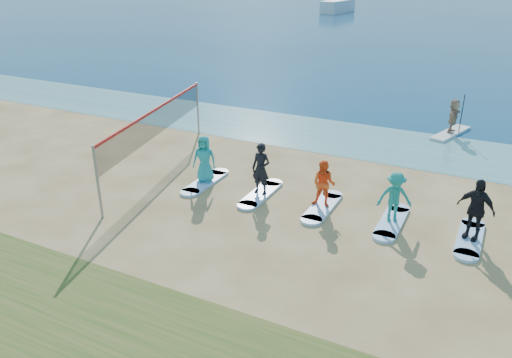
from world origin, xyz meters
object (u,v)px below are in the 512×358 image
at_px(boat_offshore_a, 337,12).
at_px(student_2, 324,184).
at_px(surfboard_1, 261,194).
at_px(student_1, 261,169).
at_px(student_3, 395,197).
at_px(student_4, 476,209).
at_px(surfboard_3, 392,222).
at_px(volleyball_net, 157,122).
at_px(surfboard_2, 322,207).
at_px(surfboard_0, 205,182).
at_px(student_0, 204,159).
at_px(paddleboard, 451,133).
at_px(paddleboarder, 453,116).
at_px(surfboard_4, 470,239).

distance_m(boat_offshore_a, student_2, 73.06).
xyz_separation_m(surfboard_1, student_1, (0.00, 0.00, 0.97)).
relative_size(student_3, student_4, 0.88).
bearing_deg(surfboard_3, student_2, 180.00).
bearing_deg(student_1, student_2, 2.46).
xyz_separation_m(volleyball_net, surfboard_2, (7.15, -0.51, -1.86)).
bearing_deg(surfboard_0, student_0, 0.00).
xyz_separation_m(boat_offshore_a, surfboard_3, (24.80, -69.51, 0.04)).
distance_m(surfboard_2, surfboard_3, 2.33).
xyz_separation_m(surfboard_2, surfboard_3, (2.33, 0.00, 0.00)).
relative_size(boat_offshore_a, surfboard_3, 3.73).
relative_size(volleyball_net, surfboard_1, 4.03).
distance_m(paddleboard, paddleboarder, 0.86).
xyz_separation_m(paddleboarder, surfboard_3, (-0.50, -10.32, -0.88)).
bearing_deg(surfboard_1, student_2, 0.00).
bearing_deg(boat_offshore_a, surfboard_3, -63.37).
height_order(surfboard_4, student_4, student_4).
relative_size(student_0, surfboard_4, 0.81).
bearing_deg(boat_offshore_a, student_2, -65.10).
bearing_deg(surfboard_4, student_3, 180.00).
bearing_deg(student_0, surfboard_3, -15.37).
bearing_deg(surfboard_4, student_1, 180.00).
relative_size(volleyball_net, boat_offshore_a, 1.08).
bearing_deg(surfboard_4, student_0, 180.00).
bearing_deg(paddleboarder, boat_offshore_a, 24.52).
distance_m(student_0, student_1, 2.33).
relative_size(volleyball_net, student_3, 5.33).
bearing_deg(paddleboarder, surfboard_0, 145.40).
bearing_deg(student_2, surfboard_3, -3.32).
distance_m(surfboard_2, surfboard_4, 4.66).
height_order(surfboard_2, student_3, student_3).
height_order(paddleboard, paddleboarder, paddleboarder).
bearing_deg(boat_offshore_a, surfboard_1, -66.85).
distance_m(student_2, student_3, 2.33).
distance_m(surfboard_1, student_3, 4.74).
bearing_deg(student_3, paddleboarder, 64.01).
bearing_deg(surfboard_1, student_4, 0.00).
bearing_deg(paddleboarder, surfboard_2, 166.04).
height_order(surfboard_2, student_2, student_2).
relative_size(surfboard_0, surfboard_3, 1.00).
bearing_deg(surfboard_0, student_1, 0.00).
distance_m(student_0, surfboard_4, 9.37).
distance_m(paddleboarder, student_4, 10.48).
xyz_separation_m(student_2, surfboard_3, (2.33, 0.00, -0.85)).
distance_m(surfboard_0, student_3, 7.05).
bearing_deg(surfboard_2, surfboard_3, 0.00).
bearing_deg(paddleboard, student_3, -74.97).
xyz_separation_m(surfboard_0, student_3, (6.99, 0.00, 0.88)).
height_order(paddleboarder, student_4, student_4).
bearing_deg(surfboard_2, surfboard_1, 180.00).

